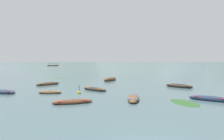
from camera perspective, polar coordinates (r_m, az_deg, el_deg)
The scene contains 18 objects.
ground_plane at distance 1506.55m, azimuth 2.46°, elevation 2.84°, with size 6000.00×6000.00×0.00m, color #476066.
mountain_0 at distance 2982.73m, azimuth -28.50°, elevation 5.71°, with size 1056.14×1056.14×327.73m, color slate.
mountain_1 at distance 2483.62m, azimuth -14.81°, elevation 9.35°, with size 1569.82×1569.82×565.47m, color slate.
mountain_2 at distance 2414.86m, azimuth 4.94°, elevation 7.63°, with size 1615.66×1615.66×398.61m, color slate.
mountain_3 at distance 2735.35m, azimuth 22.83°, elevation 8.04°, with size 1247.26×1247.26×510.46m, color slate.
rowboat_0 at distance 28.80m, azimuth 22.31°, elevation -5.14°, with size 4.26×3.60×0.70m.
rowboat_1 at distance 20.63m, azimuth 30.87°, elevation -8.58°, with size 4.06×2.69×0.61m.
rowboat_2 at distance 23.08m, azimuth -20.78°, elevation -7.28°, with size 3.10×1.15×0.44m.
rowboat_3 at distance 31.35m, azimuth -21.39°, elevation -4.51°, with size 3.73×3.74×0.63m.
rowboat_4 at distance 24.00m, azimuth -6.08°, elevation -6.64°, with size 4.15×3.26×0.54m.
rowboat_5 at distance 18.17m, azimuth 7.48°, elevation -9.75°, with size 1.72×3.93×0.57m.
rowboat_6 at distance 25.97m, azimuth -33.59°, elevation -6.37°, with size 3.90×2.07×0.57m.
rowboat_7 at distance 35.75m, azimuth -0.65°, elevation -3.27°, with size 3.48×4.77×0.89m.
rowboat_8 at distance 17.07m, azimuth -13.55°, elevation -10.72°, with size 4.11×2.10×0.50m.
ferry_0 at distance 164.14m, azimuth -19.85°, elevation 1.52°, with size 9.33×3.85×2.54m.
mooring_buoy at distance 21.93m, azimuth -11.35°, elevation -7.76°, with size 0.45×0.45×1.21m.
weed_patch_0 at distance 42.50m, azimuth -17.74°, elevation -2.79°, with size 1.25×2.10×0.14m, color #38662D.
weed_patch_3 at distance 18.37m, azimuth 23.85°, elevation -10.42°, with size 3.48×2.18×0.14m, color #2D5628.
Camera 1 is at (-1.56, -6.54, 4.18)m, focal length 26.23 mm.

